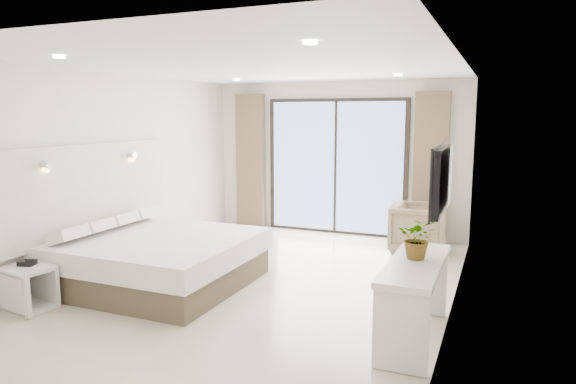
# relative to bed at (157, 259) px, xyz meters

# --- Properties ---
(ground) EXTENTS (6.20, 6.20, 0.00)m
(ground) POSITION_rel_bed_xyz_m (1.21, 0.53, -0.32)
(ground) COLOR beige
(ground) RESTS_ON ground
(room_shell) EXTENTS (4.62, 6.22, 2.72)m
(room_shell) POSITION_rel_bed_xyz_m (1.01, 1.20, 1.26)
(room_shell) COLOR silver
(room_shell) RESTS_ON ground
(bed) EXTENTS (2.20, 2.09, 0.75)m
(bed) POSITION_rel_bed_xyz_m (0.00, 0.00, 0.00)
(bed) COLOR brown
(bed) RESTS_ON ground
(nightstand) EXTENTS (0.59, 0.51, 0.48)m
(nightstand) POSITION_rel_bed_xyz_m (-0.80, -1.25, -0.08)
(nightstand) COLOR silver
(nightstand) RESTS_ON ground
(phone) EXTENTS (0.20, 0.18, 0.06)m
(phone) POSITION_rel_bed_xyz_m (-0.83, -1.21, 0.19)
(phone) COLOR black
(phone) RESTS_ON nightstand
(console_desk) EXTENTS (0.48, 1.53, 0.77)m
(console_desk) POSITION_rel_bed_xyz_m (3.25, -0.39, 0.24)
(console_desk) COLOR silver
(console_desk) RESTS_ON ground
(plant) EXTENTS (0.38, 0.42, 0.31)m
(plant) POSITION_rel_bed_xyz_m (3.25, -0.29, 0.60)
(plant) COLOR #33662D
(plant) RESTS_ON console_desk
(armchair) EXTENTS (0.82, 0.86, 0.85)m
(armchair) POSITION_rel_bed_xyz_m (2.81, 2.81, 0.10)
(armchair) COLOR #907E5E
(armchair) RESTS_ON ground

